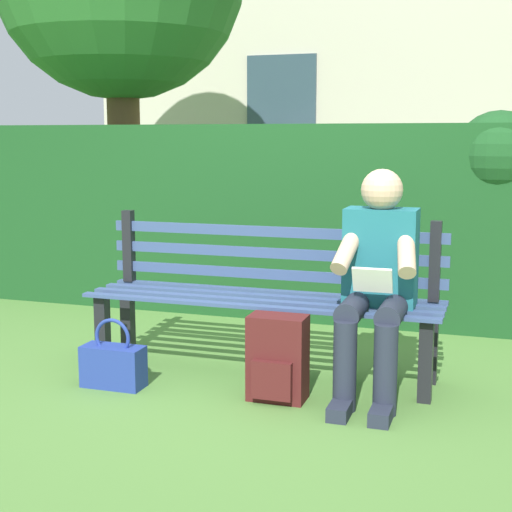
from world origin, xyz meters
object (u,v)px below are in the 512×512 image
(park_bench, at_px, (265,293))
(person_seated, at_px, (377,277))
(handbag, at_px, (113,364))
(backpack, at_px, (278,359))

(park_bench, height_order, person_seated, person_seated)
(handbag, bearing_deg, park_bench, -143.68)
(park_bench, bearing_deg, handbag, 36.32)
(park_bench, relative_size, backpack, 4.54)
(backpack, bearing_deg, handbag, 5.54)
(park_bench, distance_m, handbag, 0.94)
(backpack, xyz_separation_m, handbag, (0.91, 0.09, -0.09))
(handbag, bearing_deg, backpack, -174.46)
(person_seated, height_order, backpack, person_seated)
(backpack, bearing_deg, park_bench, -64.84)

